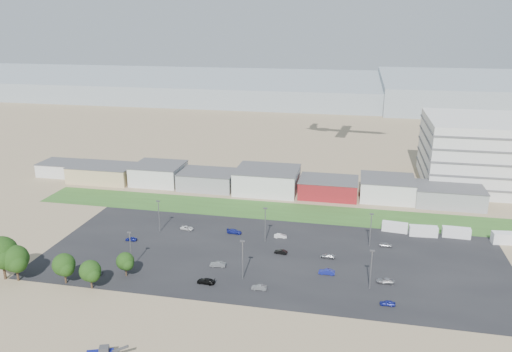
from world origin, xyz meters
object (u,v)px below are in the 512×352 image
(parked_car_5, at_px, (131,239))
(parked_car_7, at_px, (281,252))
(parked_car_10, at_px, (93,271))
(parked_car_13, at_px, (259,287))
(parked_car_6, at_px, (234,231))
(parked_car_12, at_px, (328,256))
(parked_car_2, at_px, (388,303))
(parked_car_8, at_px, (386,245))
(tree_far_left, at_px, (2,256))
(parked_car_1, at_px, (327,272))
(parked_car_0, at_px, (385,281))
(parked_car_11, at_px, (280,236))
(parked_car_9, at_px, (187,228))
(parked_car_3, at_px, (206,281))
(parked_car_4, at_px, (218,264))
(box_trailer_a, at_px, (395,227))

(parked_car_5, distance_m, parked_car_7, 42.37)
(parked_car_10, height_order, parked_car_13, parked_car_10)
(parked_car_6, relative_size, parked_car_12, 1.12)
(parked_car_2, distance_m, parked_car_8, 30.02)
(tree_far_left, height_order, parked_car_7, tree_far_left)
(parked_car_1, bearing_deg, parked_car_0, 84.45)
(parked_car_0, relative_size, parked_car_8, 1.26)
(parked_car_11, bearing_deg, parked_car_12, -131.48)
(parked_car_2, relative_size, parked_car_9, 0.84)
(parked_car_8, distance_m, parked_car_10, 76.61)
(parked_car_2, relative_size, parked_car_12, 0.86)
(parked_car_5, height_order, parked_car_11, parked_car_11)
(parked_car_0, distance_m, parked_car_12, 17.41)
(parked_car_0, height_order, parked_car_11, parked_car_0)
(parked_car_8, bearing_deg, tree_far_left, 115.62)
(parked_car_3, bearing_deg, parked_car_13, 93.58)
(parked_car_9, relative_size, parked_car_11, 1.11)
(parked_car_8, bearing_deg, parked_car_1, 145.36)
(parked_car_3, height_order, parked_car_9, parked_car_3)
(parked_car_4, bearing_deg, parked_car_6, 178.89)
(parked_car_0, height_order, parked_car_3, parked_car_3)
(parked_car_2, height_order, parked_car_8, parked_car_8)
(parked_car_2, distance_m, parked_car_10, 69.68)
(parked_car_0, distance_m, parked_car_13, 29.82)
(parked_car_4, height_order, parked_car_11, parked_car_4)
(parked_car_0, xyz_separation_m, parked_car_7, (-26.46, 10.17, -0.03))
(box_trailer_a, bearing_deg, parked_car_12, -123.18)
(parked_car_5, bearing_deg, parked_car_9, 127.90)
(parked_car_11, bearing_deg, parked_car_9, 83.74)
(parked_car_0, height_order, parked_car_2, parked_car_0)
(parked_car_4, xyz_separation_m, parked_car_6, (-0.96, 20.63, -0.03))
(parked_car_3, relative_size, parked_car_5, 1.34)
(box_trailer_a, bearing_deg, parked_car_13, -121.58)
(parked_car_12, bearing_deg, parked_car_6, -108.97)
(parked_car_2, distance_m, parked_car_5, 71.67)
(parked_car_5, height_order, parked_car_6, parked_car_6)
(parked_car_7, bearing_deg, parked_car_4, -47.07)
(parked_car_1, xyz_separation_m, parked_car_13, (-14.67, -10.46, -0.07))
(parked_car_1, height_order, parked_car_2, parked_car_1)
(parked_car_6, bearing_deg, parked_car_0, -112.95)
(parked_car_4, bearing_deg, parked_car_12, 107.50)
(parked_car_2, height_order, parked_car_6, parked_car_6)
(parked_car_6, bearing_deg, tree_far_left, 131.29)
(parked_car_8, distance_m, parked_car_13, 41.40)
(tree_far_left, bearing_deg, parked_car_4, 18.80)
(parked_car_0, relative_size, parked_car_12, 1.10)
(parked_car_4, height_order, parked_car_9, parked_car_4)
(parked_car_1, height_order, parked_car_10, same)
(parked_car_9, bearing_deg, parked_car_1, -106.01)
(parked_car_1, relative_size, parked_car_3, 0.91)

